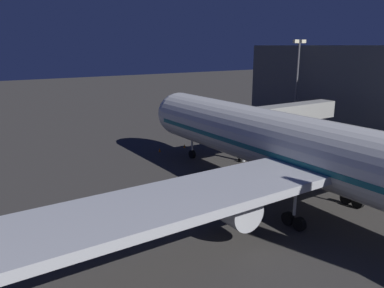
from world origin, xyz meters
The scene contains 6 objects.
ground_plane centered at (0.00, 0.00, 0.00)m, with size 320.00×320.00×0.00m, color #383533.
airliner_at_gate centered at (0.00, 10.89, 5.75)m, with size 56.89×59.77×20.15m.
jet_bridge centered at (-10.87, -6.77, 5.84)m, with size 20.00×3.40×7.38m.
apron_floodlight_mast centered at (-25.50, -16.10, 9.65)m, with size 2.90×0.50×16.47m.
traffic_cone_nose_port centered at (-2.20, -17.35, 0.28)m, with size 0.36×0.36×0.55m, color orange.
traffic_cone_nose_starboard centered at (2.20, -17.35, 0.28)m, with size 0.36×0.36×0.55m, color orange.
Camera 1 is at (28.19, 30.72, 15.43)m, focal length 35.27 mm.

